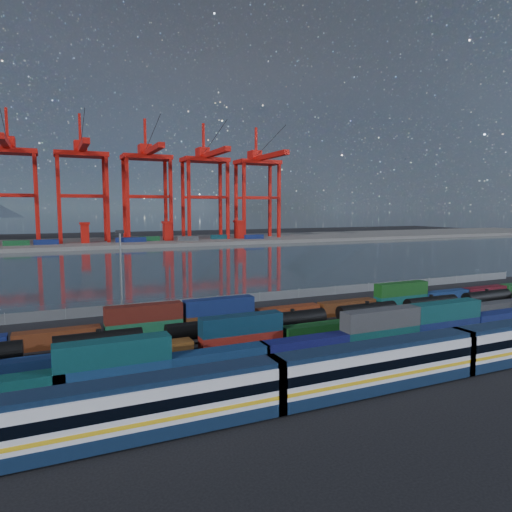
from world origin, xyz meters
name	(u,v)px	position (x,y,z in m)	size (l,w,h in m)	color
ground	(330,332)	(0.00, 0.00, 0.00)	(700.00, 700.00, 0.00)	black
harbor_water	(174,263)	(0.00, 105.00, 0.01)	(700.00, 700.00, 0.00)	#2A353D
far_quay	(130,242)	(0.00, 210.00, 1.00)	(700.00, 70.00, 2.00)	#514F4C
distant_mountains	(81,148)	(63.02, 1600.00, 220.29)	(2470.00, 1100.00, 520.00)	#1E2630
passenger_train	(379,367)	(-8.79, -23.13, 2.87)	(78.99, 3.33, 5.72)	silver
container_row_south	(334,337)	(-5.50, -9.49, 2.36)	(139.92, 2.65, 5.66)	#48494D
container_row_mid	(369,322)	(5.58, -3.07, 1.91)	(142.13, 2.51, 5.35)	#393B3D
container_row_north	(283,311)	(-3.49, 10.06, 1.90)	(141.26, 2.49, 5.31)	navy
tanker_string	(367,312)	(10.14, 3.20, 1.91)	(136.42, 2.67, 3.82)	black
waterfront_fence	(260,297)	(0.00, 28.00, 1.00)	(160.12, 0.12, 2.20)	#595B5E
yard_light_mast	(121,268)	(-30.00, 26.00, 9.30)	(1.60, 0.40, 16.60)	slate
gantry_cranes	(115,166)	(-7.50, 203.10, 43.94)	(202.57, 52.93, 71.68)	red
quay_containers	(113,240)	(-11.00, 195.46, 3.30)	(172.58, 10.99, 2.60)	navy
straddle_carriers	(127,231)	(-2.50, 200.00, 7.82)	(140.00, 7.00, 11.10)	red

